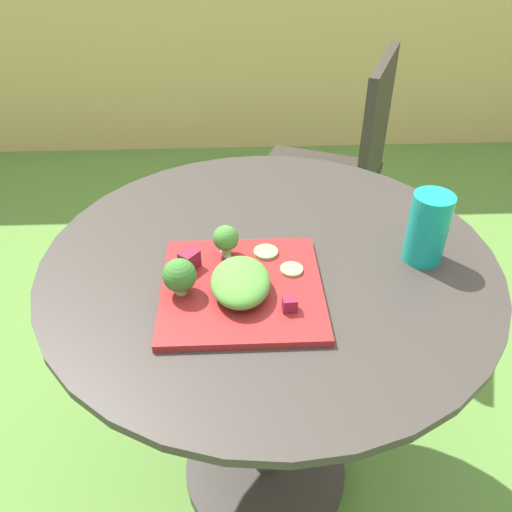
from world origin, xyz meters
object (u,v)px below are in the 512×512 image
object	(u,v)px
salad_plate	(242,288)
fork	(237,268)
drinking_glass	(427,232)
patio_chair	(340,162)

from	to	relation	value
salad_plate	fork	size ratio (longest dim) A/B	1.98
fork	drinking_glass	bearing A→B (deg)	5.88
fork	salad_plate	bearing A→B (deg)	-82.09
salad_plate	fork	distance (m)	0.05
patio_chair	drinking_glass	distance (m)	0.93
salad_plate	fork	xyz separation A→B (m)	(-0.01, 0.05, 0.01)
salad_plate	drinking_glass	xyz separation A→B (m)	(0.35, 0.08, 0.06)
drinking_glass	fork	distance (m)	0.36
patio_chair	salad_plate	xyz separation A→B (m)	(-0.37, -0.96, 0.24)
patio_chair	fork	distance (m)	1.02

